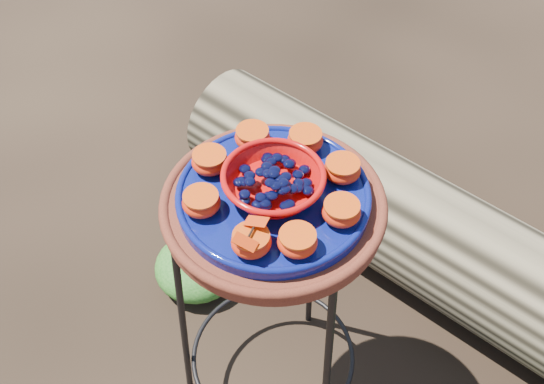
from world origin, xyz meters
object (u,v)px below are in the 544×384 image
at_px(plant_stand, 273,312).
at_px(red_bowl, 273,184).
at_px(cobalt_plate, 273,197).
at_px(terracotta_saucer, 273,207).
at_px(driftwood_log, 449,249).

relative_size(plant_stand, red_bowl, 3.91).
bearing_deg(cobalt_plate, terracotta_saucer, 0.00).
bearing_deg(plant_stand, red_bowl, 0.00).
bearing_deg(terracotta_saucer, cobalt_plate, 0.00).
bearing_deg(driftwood_log, red_bowl, -119.56).
relative_size(terracotta_saucer, red_bowl, 2.33).
xyz_separation_m(plant_stand, driftwood_log, (0.29, 0.51, -0.19)).
distance_m(cobalt_plate, driftwood_log, 0.83).
bearing_deg(terracotta_saucer, red_bowl, 0.00).
bearing_deg(red_bowl, driftwood_log, 60.44).
height_order(plant_stand, red_bowl, red_bowl).
relative_size(red_bowl, driftwood_log, 0.10).
bearing_deg(cobalt_plate, driftwood_log, 60.44).
height_order(cobalt_plate, driftwood_log, cobalt_plate).
height_order(terracotta_saucer, cobalt_plate, cobalt_plate).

